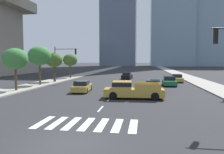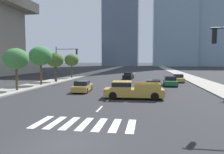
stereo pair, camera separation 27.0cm
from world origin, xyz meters
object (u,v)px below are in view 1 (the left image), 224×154
at_px(sedan_green_3, 169,81).
at_px(traffic_signal_far, 63,58).
at_px(sedan_gold_0, 177,78).
at_px(sedan_black_4, 153,86).
at_px(street_tree_second, 40,56).
at_px(sedan_gold_1, 82,87).
at_px(sedan_black_2, 127,76).
at_px(street_tree_nearest, 15,59).
at_px(pickup_truck, 131,90).
at_px(street_tree_third, 54,60).
at_px(street_tree_fourth, 70,60).

bearing_deg(sedan_green_3, traffic_signal_far, -94.31).
height_order(sedan_gold_0, sedan_black_4, sedan_black_4).
relative_size(sedan_black_4, street_tree_second, 0.85).
relative_size(sedan_gold_0, street_tree_second, 0.82).
bearing_deg(sedan_gold_1, sedan_green_3, -57.77).
relative_size(sedan_black_2, street_tree_nearest, 0.88).
xyz_separation_m(sedan_black_2, traffic_signal_far, (-9.99, -9.21, 3.53)).
distance_m(street_tree_nearest, street_tree_second, 6.10).
relative_size(sedan_gold_1, street_tree_second, 0.77).
height_order(sedan_gold_1, sedan_black_4, sedan_black_4).
xyz_separation_m(pickup_truck, street_tree_second, (-13.94, 8.89, 3.57)).
height_order(street_tree_nearest, street_tree_third, street_tree_nearest).
height_order(sedan_black_4, street_tree_nearest, street_tree_nearest).
bearing_deg(street_tree_second, traffic_signal_far, 68.78).
xyz_separation_m(sedan_green_3, street_tree_nearest, (-18.93, -9.11, 3.28)).
bearing_deg(sedan_black_2, pickup_truck, -169.81).
relative_size(sedan_black_2, street_tree_second, 0.78).
bearing_deg(sedan_black_4, street_tree_fourth, -131.32).
distance_m(street_tree_nearest, street_tree_third, 11.18).
xyz_separation_m(sedan_black_2, street_tree_second, (-11.80, -13.86, 3.78)).
relative_size(sedan_black_2, sedan_green_3, 0.99).
distance_m(pickup_truck, sedan_black_2, 22.86).
height_order(pickup_truck, street_tree_nearest, street_tree_nearest).
bearing_deg(street_tree_nearest, street_tree_fourth, 90.00).
bearing_deg(sedan_black_2, sedan_gold_1, 173.29).
relative_size(pickup_truck, street_tree_fourth, 1.17).
bearing_deg(street_tree_third, sedan_black_4, -26.96).
bearing_deg(street_tree_third, street_tree_nearest, -90.00).
distance_m(sedan_gold_1, sedan_black_2, 19.43).
bearing_deg(sedan_black_2, traffic_signal_far, 137.47).
bearing_deg(sedan_black_2, street_tree_third, 131.41).
bearing_deg(sedan_black_4, pickup_truck, -18.41).
bearing_deg(street_tree_second, street_tree_nearest, -90.00).
height_order(street_tree_nearest, street_tree_second, street_tree_second).
relative_size(sedan_green_3, street_tree_third, 0.91).
bearing_deg(street_tree_second, street_tree_fourth, 90.00).
xyz_separation_m(sedan_black_4, street_tree_nearest, (-16.29, -2.90, 3.29)).
distance_m(sedan_gold_1, street_tree_fourth, 20.32).
relative_size(street_tree_second, street_tree_fourth, 1.14).
distance_m(sedan_black_4, street_tree_third, 18.56).
bearing_deg(sedan_green_3, sedan_black_2, -145.51).
height_order(pickup_truck, sedan_black_4, pickup_truck).
bearing_deg(pickup_truck, sedan_black_4, -115.07).
distance_m(sedan_black_2, sedan_black_4, 17.63).
bearing_deg(sedan_gold_1, sedan_black_4, -81.10).
distance_m(sedan_black_2, street_tree_fourth, 12.25).
xyz_separation_m(sedan_gold_0, street_tree_fourth, (-20.90, 4.22, 3.24)).
bearing_deg(sedan_black_4, sedan_gold_1, -72.72).
distance_m(sedan_black_2, traffic_signal_far, 14.04).
height_order(traffic_signal_far, street_tree_nearest, traffic_signal_far).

